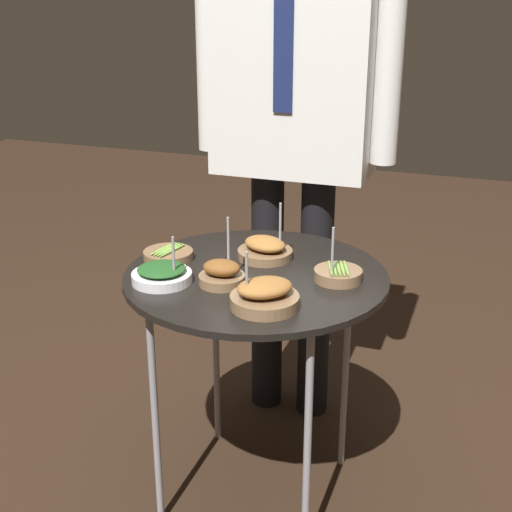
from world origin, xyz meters
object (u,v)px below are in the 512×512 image
Objects in this scene: serving_cart at (256,290)px; bowl_asparagus_mid_left at (338,274)px; bowl_roast_front_right at (265,249)px; bowl_asparagus_back_left at (168,255)px; bowl_spinach_front_center at (162,274)px; bowl_roast_front_left at (222,274)px; bowl_roast_near_rim at (265,296)px; waiter_figure at (295,95)px.

bowl_asparagus_mid_left is at bearing 7.47° from serving_cart.
bowl_roast_front_right is 1.18× the size of bowl_asparagus_back_left.
bowl_asparagus_mid_left is 0.46m from bowl_spinach_front_center.
bowl_asparagus_mid_left is 0.98× the size of bowl_spinach_front_center.
bowl_roast_front_right is 0.25m from bowl_asparagus_mid_left.
bowl_roast_front_right is at bearing 21.94° from bowl_asparagus_back_left.
bowl_roast_near_rim is at bearing -32.36° from bowl_roast_front_left.
bowl_asparagus_mid_left is at bearing -20.66° from bowl_roast_front_right.
bowl_roast_front_right reaches higher than bowl_roast_near_rim.
bowl_asparagus_back_left is at bearing 150.13° from bowl_roast_near_rim.
bowl_spinach_front_center is (-0.21, -0.14, 0.07)m from serving_cart.
bowl_roast_front_left reaches higher than bowl_asparagus_back_left.
bowl_roast_near_rim is 0.10× the size of waiter_figure.
bowl_roast_front_right is 0.32m from bowl_spinach_front_center.
bowl_roast_near_rim is 0.99× the size of bowl_roast_front_left.
serving_cart is 0.14m from bowl_roast_front_left.
bowl_roast_front_left is at bearing 14.94° from bowl_spinach_front_center.
waiter_figure reaches higher than bowl_roast_front_right.
bowl_spinach_front_center is at bearing -127.88° from bowl_roast_front_right.
serving_cart is 4.63× the size of bowl_asparagus_mid_left.
bowl_roast_front_left is (-0.15, 0.09, -0.00)m from bowl_roast_near_rim.
bowl_roast_front_left reaches higher than bowl_roast_near_rim.
bowl_spinach_front_center is 1.13× the size of bowl_asparagus_back_left.
bowl_spinach_front_center is (-0.20, -0.25, -0.00)m from bowl_roast_front_right.
waiter_figure reaches higher than bowl_spinach_front_center.
bowl_roast_front_right is at bearing 96.87° from serving_cart.
bowl_roast_front_right reaches higher than bowl_asparagus_back_left.
serving_cart is at bearing 115.20° from bowl_roast_near_rim.
waiter_figure is (0.22, 0.47, 0.39)m from bowl_asparagus_back_left.
serving_cart is 0.23m from bowl_roast_near_rim.
waiter_figure reaches higher than serving_cart.
serving_cart is 0.14m from bowl_roast_front_right.
waiter_figure is at bearing 101.34° from bowl_roast_near_rim.
waiter_figure is at bearing 64.74° from bowl_asparagus_back_left.
bowl_asparagus_back_left is at bearing -178.27° from bowl_asparagus_mid_left.
bowl_roast_front_left is 0.10× the size of waiter_figure.
bowl_roast_front_right is 0.22m from bowl_roast_front_left.
bowl_spinach_front_center is 0.16m from bowl_roast_front_left.
serving_cart is 4.34× the size of bowl_roast_front_right.
waiter_figure is (-0.05, 0.48, 0.45)m from serving_cart.
bowl_roast_front_right is at bearing 78.05° from bowl_roast_front_left.
serving_cart is 4.16× the size of bowl_roast_near_rim.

